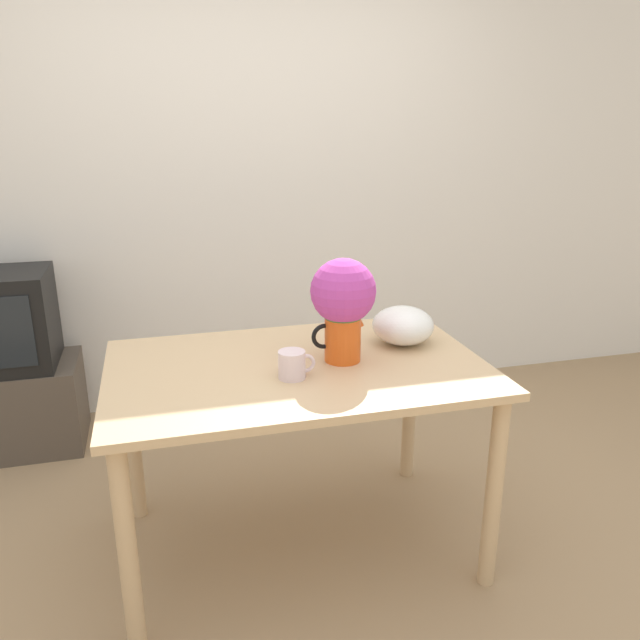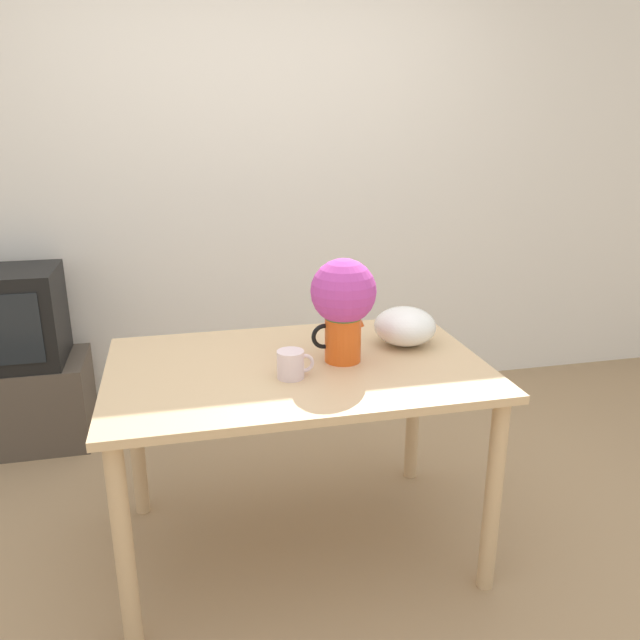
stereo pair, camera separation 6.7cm
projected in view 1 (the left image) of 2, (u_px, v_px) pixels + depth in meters
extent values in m
plane|color=#9E7F5B|center=(324.00, 583.00, 2.30)|extent=(12.00, 12.00, 0.00)
cube|color=silver|center=(243.00, 180.00, 3.47)|extent=(8.00, 0.05, 2.60)
cube|color=tan|center=(297.00, 368.00, 2.26)|extent=(1.36, 0.88, 0.03)
cylinder|color=tan|center=(128.00, 554.00, 1.88)|extent=(0.06, 0.06, 0.75)
cylinder|color=tan|center=(494.00, 494.00, 2.19)|extent=(0.06, 0.06, 0.75)
cylinder|color=tan|center=(133.00, 436.00, 2.58)|extent=(0.06, 0.06, 0.75)
cylinder|color=tan|center=(410.00, 403.00, 2.88)|extent=(0.06, 0.06, 0.75)
cylinder|color=#E05619|center=(343.00, 337.00, 2.27)|extent=(0.13, 0.13, 0.18)
cone|color=#E05619|center=(358.00, 319.00, 2.27)|extent=(0.05, 0.05, 0.05)
torus|color=black|center=(324.00, 336.00, 2.25)|extent=(0.10, 0.02, 0.10)
sphere|color=#3D7033|center=(343.00, 302.00, 2.23)|extent=(0.18, 0.18, 0.18)
sphere|color=#B23D99|center=(343.00, 291.00, 2.22)|extent=(0.24, 0.24, 0.24)
cylinder|color=silver|center=(292.00, 365.00, 2.13)|extent=(0.09, 0.09, 0.10)
torus|color=silver|center=(306.00, 363.00, 2.14)|extent=(0.07, 0.01, 0.07)
ellipsoid|color=white|center=(403.00, 325.00, 2.45)|extent=(0.24, 0.24, 0.15)
cube|color=#4C4238|center=(10.00, 407.00, 3.18)|extent=(0.70, 0.44, 0.45)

